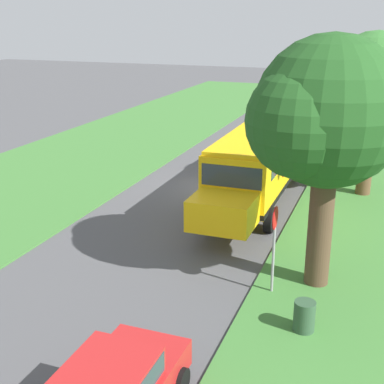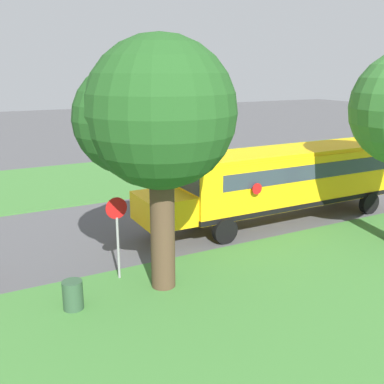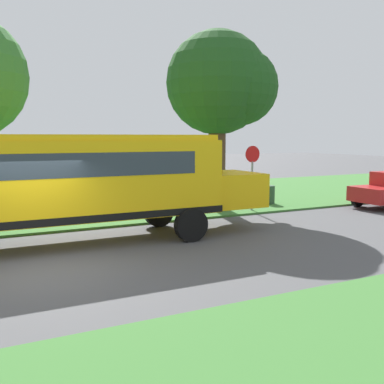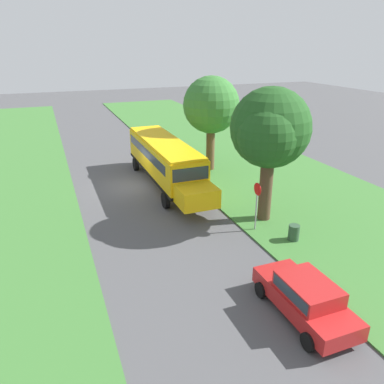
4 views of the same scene
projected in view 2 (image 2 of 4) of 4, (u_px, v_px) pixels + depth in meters
name	position (u px, v px, depth m)	size (l,w,h in m)	color
ground_plane	(263.00, 204.00, 22.34)	(120.00, 120.00, 0.00)	#4C4C4F
grass_far_side	(181.00, 169.00, 29.99)	(10.00, 80.00, 0.07)	#3D7533
school_bus	(286.00, 177.00, 19.68)	(2.84, 12.42, 3.16)	yellow
oak_tree_roadside_mid	(151.00, 117.00, 12.47)	(4.31, 4.43, 7.47)	#4C3826
stop_sign	(117.00, 229.00, 13.86)	(0.08, 0.68, 2.74)	gray
trash_bin	(73.00, 296.00, 12.36)	(0.56, 0.56, 0.90)	#2D4C33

